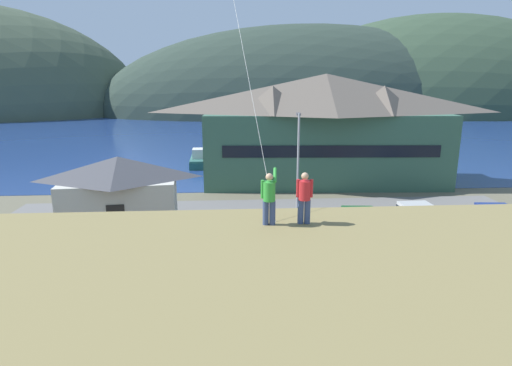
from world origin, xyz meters
name	(u,v)px	position (x,y,z in m)	size (l,w,h in m)	color
ground_plane	(286,280)	(0.00, 0.00, 0.00)	(600.00, 600.00, 0.00)	#66604C
parking_lot_pad	(276,244)	(0.00, 5.00, 0.05)	(40.00, 20.00, 0.10)	slate
bay_water	(244,135)	(0.00, 60.00, 0.01)	(360.00, 84.00, 0.03)	navy
far_hill_east_peak	(311,114)	(22.38, 109.17, 0.00)	(129.76, 54.56, 52.05)	#2D3D33
far_hill_center_saddle	(435,112)	(64.42, 114.68, 0.00)	(111.12, 65.57, 59.96)	#334733
harbor_lodge	(325,126)	(6.63, 21.28, 5.73)	(25.27, 10.38, 10.81)	#38604C
storage_shed_near_lot	(120,194)	(-10.25, 7.76, 2.76)	(8.34, 5.52, 5.33)	beige
wharf_dock	(226,161)	(-3.31, 31.57, 0.35)	(3.20, 10.16, 0.70)	#70604C
moored_boat_wharfside	(199,160)	(-6.62, 30.70, 0.72)	(2.12, 6.20, 2.16)	#23564C
parked_car_front_row_end	(57,269)	(-11.52, -0.17, 1.06)	(4.28, 2.21, 1.82)	silver
parked_car_front_row_red	(416,216)	(10.06, 6.99, 1.06)	(4.24, 2.12, 1.82)	silver
parked_car_lone_by_shed	(291,255)	(0.39, 0.83, 1.06)	(4.35, 2.37, 1.82)	#B28923
parked_car_back_row_right	(170,268)	(-5.93, -0.41, 1.06)	(4.36, 2.38, 1.82)	#B28923
parked_car_corner_spot	(270,225)	(-0.32, 5.73, 1.06)	(4.24, 2.14, 1.82)	navy
parked_car_mid_row_center	(492,218)	(15.07, 6.23, 1.06)	(4.36, 2.38, 1.82)	navy
parked_car_back_row_left	(459,259)	(9.14, -0.26, 1.06)	(4.27, 2.19, 1.82)	red
parked_car_front_row_silver	(357,221)	(5.57, 6.06, 1.06)	(4.34, 2.33, 1.82)	#236633
parking_light_pole	(298,158)	(2.24, 10.55, 4.54)	(0.24, 0.78, 7.78)	#ADADB2
person_kite_flyer	(269,197)	(-1.58, -6.92, 6.55)	(0.56, 0.64, 1.86)	#384770
person_companion	(304,196)	(-0.41, -6.88, 6.53)	(0.55, 0.40, 1.74)	#384770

